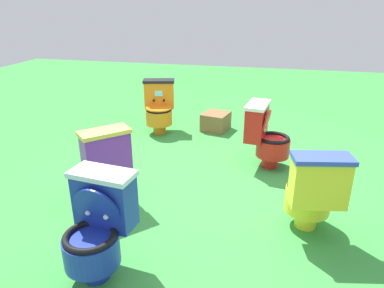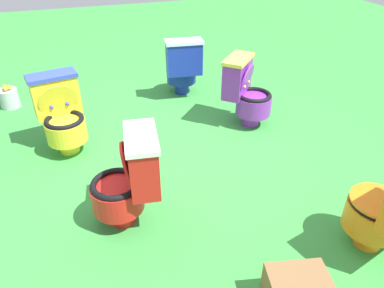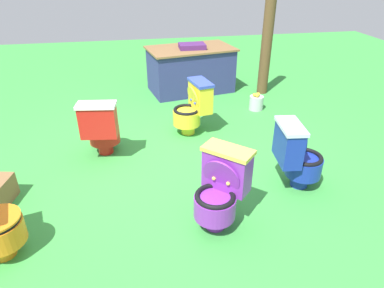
{
  "view_description": "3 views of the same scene",
  "coord_description": "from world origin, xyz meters",
  "px_view_note": "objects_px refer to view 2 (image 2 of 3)",
  "views": [
    {
      "loc": [
        3.07,
        0.46,
        1.78
      ],
      "look_at": [
        -0.15,
        -0.3,
        0.43
      ],
      "focal_mm": 33.4,
      "sensor_mm": 36.0,
      "label": 1
    },
    {
      "loc": [
        -2.71,
        0.61,
        1.92
      ],
      "look_at": [
        -0.35,
        -0.19,
        0.32
      ],
      "focal_mm": 33.39,
      "sensor_mm": 36.0,
      "label": 2
    },
    {
      "loc": [
        -0.33,
        -3.37,
        2.16
      ],
      "look_at": [
        0.23,
        -0.35,
        0.47
      ],
      "focal_mm": 32.0,
      "sensor_mm": 36.0,
      "label": 3
    }
  ],
  "objects_px": {
    "toilet_blue": "(183,67)",
    "lemon_bucket": "(9,98)",
    "toilet_red": "(129,180)",
    "toilet_yellow": "(61,114)",
    "toilet_purple": "(246,92)"
  },
  "relations": [
    {
      "from": "toilet_blue",
      "to": "lemon_bucket",
      "type": "xyz_separation_m",
      "value": [
        0.33,
        2.04,
        -0.26
      ]
    },
    {
      "from": "toilet_red",
      "to": "toilet_yellow",
      "type": "distance_m",
      "value": 1.25
    },
    {
      "from": "toilet_purple",
      "to": "toilet_yellow",
      "type": "bearing_deg",
      "value": -49.57
    },
    {
      "from": "toilet_blue",
      "to": "lemon_bucket",
      "type": "distance_m",
      "value": 2.08
    },
    {
      "from": "toilet_yellow",
      "to": "lemon_bucket",
      "type": "relative_size",
      "value": 2.63
    },
    {
      "from": "toilet_purple",
      "to": "toilet_blue",
      "type": "bearing_deg",
      "value": -112.25
    },
    {
      "from": "toilet_red",
      "to": "toilet_yellow",
      "type": "xyz_separation_m",
      "value": [
        1.18,
        0.42,
        0.0
      ]
    },
    {
      "from": "lemon_bucket",
      "to": "toilet_yellow",
      "type": "bearing_deg",
      "value": -151.89
    },
    {
      "from": "toilet_red",
      "to": "toilet_yellow",
      "type": "height_order",
      "value": "same"
    },
    {
      "from": "toilet_yellow",
      "to": "toilet_blue",
      "type": "xyz_separation_m",
      "value": [
        0.81,
        -1.43,
        0.0
      ]
    },
    {
      "from": "toilet_yellow",
      "to": "toilet_blue",
      "type": "bearing_deg",
      "value": -161.97
    },
    {
      "from": "toilet_blue",
      "to": "lemon_bucket",
      "type": "bearing_deg",
      "value": 177.77
    },
    {
      "from": "toilet_blue",
      "to": "toilet_purple",
      "type": "bearing_deg",
      "value": -58.99
    },
    {
      "from": "toilet_purple",
      "to": "lemon_bucket",
      "type": "height_order",
      "value": "toilet_purple"
    },
    {
      "from": "lemon_bucket",
      "to": "toilet_blue",
      "type": "bearing_deg",
      "value": -99.09
    }
  ]
}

